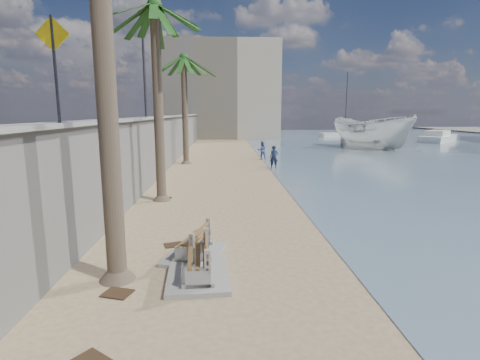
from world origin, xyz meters
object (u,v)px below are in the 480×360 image
yacht_far (355,139)px  person_b (262,149)px  palm_mid (155,8)px  bench_near (198,262)px  palm_back (184,59)px  person_a (274,155)px  bench_far (194,244)px  yacht_near (440,139)px  boat_cruiser (372,131)px  sailboat_west (345,135)px

yacht_far → person_b: bearing=156.3°
person_b → palm_mid: bearing=64.1°
bench_near → palm_back: size_ratio=0.25×
person_b → yacht_far: (14.67, 19.49, -0.48)m
person_a → person_b: person_a is taller
bench_far → yacht_near: yacht_near is taller
boat_cruiser → person_a: bearing=-159.1°
person_b → bench_near: bearing=76.8°
bench_far → boat_cruiser: boat_cruiser is taller
palm_mid → boat_cruiser: bearing=51.6°
bench_far → palm_back: palm_back is taller
boat_cruiser → yacht_far: boat_cruiser is taller
boat_cruiser → yacht_near: (13.32, 9.77, -1.55)m
yacht_far → sailboat_west: (1.73, 9.81, -0.04)m
palm_back → person_b: 9.41m
palm_mid → palm_back: bearing=90.5°
person_a → boat_cruiser: boat_cruiser is taller
palm_mid → sailboat_west: size_ratio=0.88×
bench_far → yacht_near: size_ratio=0.22×
person_b → sailboat_west: sailboat_west is taller
bench_near → sailboat_west: 55.53m
yacht_near → sailboat_west: 14.21m
palm_back → person_a: 9.68m
bench_far → person_a: (4.28, 15.96, 0.56)m
palm_mid → sailboat_west: sailboat_west is taller
bench_far → sailboat_west: 54.36m
yacht_near → sailboat_west: size_ratio=0.96×
person_a → yacht_near: (25.84, 24.12, -0.56)m
bench_far → yacht_near: bearing=53.1°
person_b → yacht_near: size_ratio=0.17×
bench_far → sailboat_west: sailboat_west is taller
person_b → yacht_far: person_b is taller
person_b → yacht_far: size_ratio=0.23×
person_a → sailboat_west: (16.08, 34.45, -0.59)m
sailboat_west → bench_near: bearing=-111.3°
yacht_far → sailboat_west: sailboat_west is taller
bench_near → boat_cruiser: bearing=62.3°
yacht_far → sailboat_west: bearing=3.2°
person_a → sailboat_west: sailboat_west is taller
yacht_near → boat_cruiser: bearing=170.8°
bench_near → person_a: bearing=76.7°
palm_back → yacht_far: (20.69, 21.85, -7.31)m
bench_near → yacht_far: size_ratio=0.30×
yacht_near → sailboat_west: sailboat_west is taller
palm_mid → person_b: 17.20m
bench_far → person_b: 21.47m
person_a → yacht_far: 28.51m
sailboat_west → bench_far: bearing=-112.0°
bench_far → person_a: bearing=75.0°
bench_near → boat_cruiser: size_ratio=0.47×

